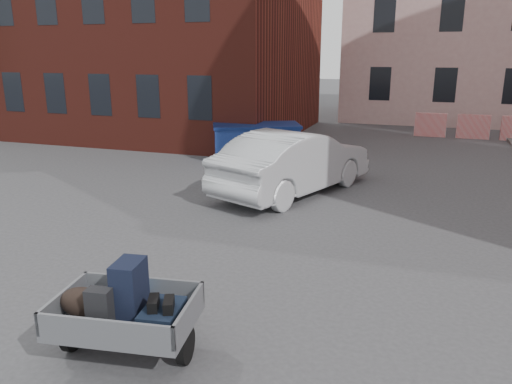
% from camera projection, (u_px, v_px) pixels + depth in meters
% --- Properties ---
extents(ground, '(120.00, 120.00, 0.00)m').
position_uv_depth(ground, '(268.00, 263.00, 8.60)').
color(ground, '#38383A').
rests_on(ground, ground).
extents(far_building, '(6.00, 6.00, 8.00)m').
position_uv_depth(far_building, '(87.00, 44.00, 33.81)').
color(far_building, maroon).
rests_on(far_building, ground).
extents(barriers, '(4.70, 0.18, 1.00)m').
position_uv_depth(barriers, '(473.00, 127.00, 20.79)').
color(barriers, red).
rests_on(barriers, ground).
extents(trailer, '(1.75, 1.90, 1.20)m').
position_uv_depth(trailer, '(124.00, 310.00, 5.84)').
color(trailer, black).
rests_on(trailer, ground).
extents(dumpster, '(3.22, 2.54, 1.20)m').
position_uv_depth(dumpster, '(256.00, 142.00, 16.73)').
color(dumpster, navy).
rests_on(dumpster, ground).
extents(silver_car, '(3.35, 5.18, 1.61)m').
position_uv_depth(silver_car, '(294.00, 162.00, 12.73)').
color(silver_car, '#B4B7BC').
rests_on(silver_car, ground).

